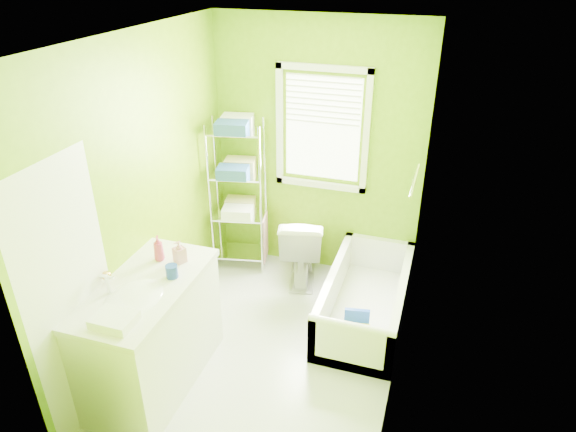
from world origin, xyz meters
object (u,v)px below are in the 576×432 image
(bathtub, at_px, (365,305))
(wire_shelf_unit, at_px, (239,180))
(vanity, at_px, (151,332))
(toilet, at_px, (302,246))

(bathtub, bearing_deg, wire_shelf_unit, 159.70)
(vanity, bearing_deg, wire_shelf_unit, 90.08)
(wire_shelf_unit, bearing_deg, toilet, -5.23)
(bathtub, relative_size, vanity, 1.22)
(vanity, bearing_deg, toilet, 68.39)
(bathtub, xyz_separation_m, vanity, (-1.45, -1.28, 0.34))
(toilet, distance_m, vanity, 1.88)
(vanity, bearing_deg, bathtub, 41.43)
(wire_shelf_unit, bearing_deg, vanity, -89.92)
(vanity, height_order, wire_shelf_unit, wire_shelf_unit)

